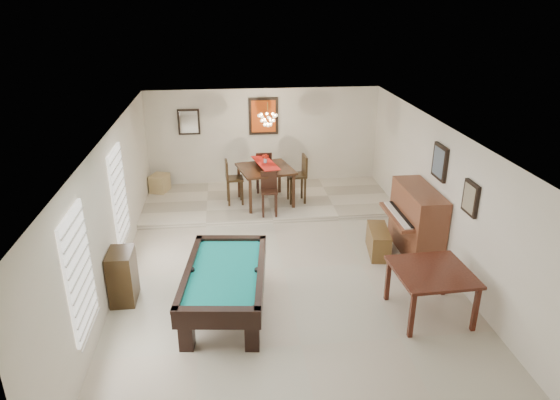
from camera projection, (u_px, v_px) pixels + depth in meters
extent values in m
cube|color=beige|center=(283.00, 269.00, 9.41)|extent=(6.00, 9.00, 0.02)
cube|color=silver|center=(264.00, 138.00, 13.05)|extent=(6.00, 0.04, 2.60)
cube|color=silver|center=(339.00, 387.00, 4.77)|extent=(6.00, 0.04, 2.60)
cube|color=silver|center=(111.00, 212.00, 8.61)|extent=(0.04, 9.00, 2.60)
cube|color=silver|center=(445.00, 198.00, 9.22)|extent=(0.04, 9.00, 2.60)
cube|color=white|center=(284.00, 134.00, 8.42)|extent=(6.00, 9.00, 0.04)
cube|color=beige|center=(268.00, 200.00, 12.37)|extent=(6.00, 2.50, 0.12)
cube|color=white|center=(79.00, 272.00, 6.55)|extent=(0.06, 1.00, 1.70)
cube|color=white|center=(119.00, 194.00, 9.12)|extent=(0.06, 1.00, 1.70)
cube|color=brown|center=(378.00, 241.00, 9.88)|extent=(0.49, 0.97, 0.52)
cube|color=black|center=(123.00, 276.00, 8.27)|extent=(0.40, 0.60, 0.91)
cube|color=tan|center=(160.00, 183.00, 12.70)|extent=(0.52, 0.58, 0.44)
cube|color=#D84C14|center=(263.00, 116.00, 12.78)|extent=(0.75, 0.06, 0.95)
cube|color=white|center=(189.00, 122.00, 12.63)|extent=(0.55, 0.06, 0.65)
cube|color=slate|center=(440.00, 162.00, 9.26)|extent=(0.06, 0.55, 0.65)
cube|color=gray|center=(471.00, 198.00, 8.14)|extent=(0.06, 0.45, 0.55)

